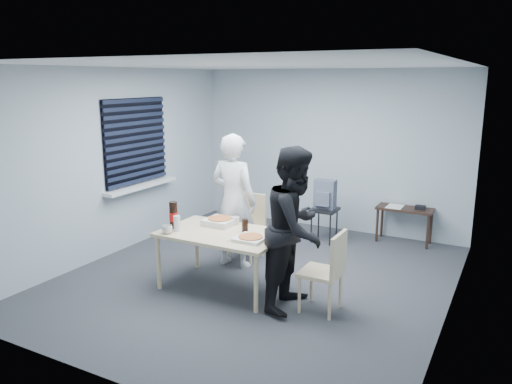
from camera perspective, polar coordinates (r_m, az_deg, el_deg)
The scene contains 19 objects.
room at distance 7.54m, azimuth -13.36°, elevation 4.83°, with size 5.00×5.00×5.00m.
dining_table at distance 5.88m, azimuth -3.82°, elevation -5.15°, with size 1.43×0.90×0.69m.
chair_far at distance 6.94m, azimuth -0.83°, elevation -3.33°, with size 0.42×0.42×0.89m.
chair_right at distance 5.36m, azimuth 8.30°, elevation -8.45°, with size 0.42×0.42×0.89m.
person_white at distance 6.52m, azimuth -2.59°, elevation -1.03°, with size 0.65×0.42×1.77m, color silver.
person_black at distance 5.36m, azimuth 4.56°, elevation -4.17°, with size 0.86×0.47×1.77m, color black.
side_table at distance 7.85m, azimuth 16.64°, elevation -2.30°, with size 0.82×0.37×0.55m.
stool at distance 7.66m, azimuth 7.83°, elevation -2.65°, with size 0.38×0.38×0.53m.
backpack at distance 7.57m, azimuth 7.87°, elevation -0.30°, with size 0.32×0.23×0.44m.
pizza_box_a at distance 6.15m, azimuth -4.13°, elevation -3.36°, with size 0.35×0.35×0.09m.
pizza_box_b at distance 5.56m, azimuth -0.60°, elevation -5.30°, with size 0.32×0.32×0.05m.
mug_a at distance 5.87m, azimuth -10.13°, elevation -4.24°, with size 0.12×0.12×0.10m, color silver.
mug_b at distance 6.15m, azimuth -2.36°, elevation -3.27°, with size 0.10×0.10×0.09m, color silver.
cola_glass at distance 5.82m, azimuth -1.27°, elevation -3.88°, with size 0.07×0.07×0.16m, color black.
soda_bottle at distance 6.04m, azimuth -9.41°, elevation -2.66°, with size 0.10×0.10×0.32m.
plastic_cups at distance 5.94m, azimuth -9.02°, elevation -3.57°, with size 0.08×0.08×0.18m, color silver.
rubber_band at distance 5.54m, azimuth -3.10°, elevation -5.61°, with size 0.05×0.05×0.00m, color red.
papers at distance 7.85m, azimuth 15.59°, elevation -1.60°, with size 0.23×0.32×0.01m, color white.
black_box at distance 7.79m, azimuth 18.27°, elevation -1.69°, with size 0.14×0.10×0.06m, color black.
Camera 1 is at (2.77, -5.18, 2.45)m, focal length 35.00 mm.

